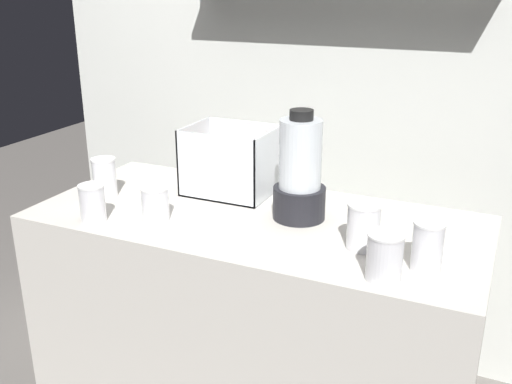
{
  "coord_description": "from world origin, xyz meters",
  "views": [
    {
      "loc": [
        0.7,
        -1.54,
        1.6
      ],
      "look_at": [
        0.0,
        0.0,
        0.98
      ],
      "focal_mm": 41.11,
      "sensor_mm": 36.0,
      "label": 1
    }
  ],
  "objects_px": {
    "juice_cup_pomegranate_far_left": "(105,179)",
    "juice_cup_pomegranate_right": "(363,229)",
    "carrot_display_bin": "(233,172)",
    "juice_cup_mango_far_right": "(384,258)",
    "blender_pitcher": "(300,174)",
    "juice_cup_beet_middle": "(155,206)",
    "juice_cup_beet_rightmost": "(427,249)",
    "juice_cup_pomegranate_left": "(93,205)"
  },
  "relations": [
    {
      "from": "juice_cup_pomegranate_far_left",
      "to": "juice_cup_pomegranate_right",
      "type": "relative_size",
      "value": 1.02
    },
    {
      "from": "carrot_display_bin",
      "to": "juice_cup_mango_far_right",
      "type": "height_order",
      "value": "carrot_display_bin"
    },
    {
      "from": "juice_cup_pomegranate_far_left",
      "to": "juice_cup_mango_far_right",
      "type": "bearing_deg",
      "value": -11.05
    },
    {
      "from": "blender_pitcher",
      "to": "juice_cup_beet_middle",
      "type": "xyz_separation_m",
      "value": [
        -0.39,
        -0.2,
        -0.09
      ]
    },
    {
      "from": "juice_cup_beet_middle",
      "to": "juice_cup_beet_rightmost",
      "type": "xyz_separation_m",
      "value": [
        0.81,
        0.01,
        0.01
      ]
    },
    {
      "from": "carrot_display_bin",
      "to": "juice_cup_beet_middle",
      "type": "bearing_deg",
      "value": -106.87
    },
    {
      "from": "blender_pitcher",
      "to": "juice_cup_pomegranate_right",
      "type": "distance_m",
      "value": 0.28
    },
    {
      "from": "carrot_display_bin",
      "to": "juice_cup_pomegranate_right",
      "type": "bearing_deg",
      "value": -26.03
    },
    {
      "from": "juice_cup_beet_middle",
      "to": "juice_cup_pomegranate_right",
      "type": "bearing_deg",
      "value": 6.46
    },
    {
      "from": "carrot_display_bin",
      "to": "blender_pitcher",
      "type": "distance_m",
      "value": 0.32
    },
    {
      "from": "carrot_display_bin",
      "to": "juice_cup_pomegranate_left",
      "type": "relative_size",
      "value": 2.46
    },
    {
      "from": "juice_cup_pomegranate_left",
      "to": "juice_cup_pomegranate_right",
      "type": "height_order",
      "value": "juice_cup_pomegranate_right"
    },
    {
      "from": "carrot_display_bin",
      "to": "juice_cup_mango_far_right",
      "type": "distance_m",
      "value": 0.74
    },
    {
      "from": "juice_cup_mango_far_right",
      "to": "juice_cup_beet_middle",
      "type": "bearing_deg",
      "value": 173.53
    },
    {
      "from": "juice_cup_pomegranate_right",
      "to": "carrot_display_bin",
      "type": "bearing_deg",
      "value": 153.97
    },
    {
      "from": "carrot_display_bin",
      "to": "juice_cup_pomegranate_far_left",
      "type": "bearing_deg",
      "value": -150.36
    },
    {
      "from": "juice_cup_pomegranate_right",
      "to": "juice_cup_beet_rightmost",
      "type": "xyz_separation_m",
      "value": [
        0.18,
        -0.06,
        0.0
      ]
    },
    {
      "from": "juice_cup_mango_far_right",
      "to": "juice_cup_beet_rightmost",
      "type": "relative_size",
      "value": 0.93
    },
    {
      "from": "juice_cup_mango_far_right",
      "to": "juice_cup_beet_rightmost",
      "type": "bearing_deg",
      "value": 46.58
    },
    {
      "from": "carrot_display_bin",
      "to": "juice_cup_beet_middle",
      "type": "xyz_separation_m",
      "value": [
        -0.1,
        -0.33,
        -0.03
      ]
    },
    {
      "from": "blender_pitcher",
      "to": "juice_cup_mango_far_right",
      "type": "relative_size",
      "value": 2.8
    },
    {
      "from": "carrot_display_bin",
      "to": "juice_cup_pomegranate_left",
      "type": "height_order",
      "value": "carrot_display_bin"
    },
    {
      "from": "carrot_display_bin",
      "to": "juice_cup_pomegranate_far_left",
      "type": "relative_size",
      "value": 2.19
    },
    {
      "from": "carrot_display_bin",
      "to": "juice_cup_pomegranate_left",
      "type": "xyz_separation_m",
      "value": [
        -0.27,
        -0.41,
        -0.02
      ]
    },
    {
      "from": "juice_cup_beet_rightmost",
      "to": "carrot_display_bin",
      "type": "bearing_deg",
      "value": 155.78
    },
    {
      "from": "blender_pitcher",
      "to": "juice_cup_beet_middle",
      "type": "relative_size",
      "value": 3.14
    },
    {
      "from": "juice_cup_pomegranate_left",
      "to": "juice_cup_mango_far_right",
      "type": "relative_size",
      "value": 0.97
    },
    {
      "from": "juice_cup_beet_rightmost",
      "to": "juice_cup_pomegranate_left",
      "type": "bearing_deg",
      "value": -174.48
    },
    {
      "from": "juice_cup_pomegranate_left",
      "to": "juice_cup_beet_rightmost",
      "type": "distance_m",
      "value": 0.98
    },
    {
      "from": "blender_pitcher",
      "to": "juice_cup_beet_middle",
      "type": "distance_m",
      "value": 0.45
    },
    {
      "from": "blender_pitcher",
      "to": "juice_cup_beet_middle",
      "type": "height_order",
      "value": "blender_pitcher"
    },
    {
      "from": "juice_cup_pomegranate_left",
      "to": "juice_cup_mango_far_right",
      "type": "xyz_separation_m",
      "value": [
        0.89,
        0.0,
        0.0
      ]
    },
    {
      "from": "juice_cup_pomegranate_far_left",
      "to": "juice_cup_beet_rightmost",
      "type": "distance_m",
      "value": 1.09
    },
    {
      "from": "blender_pitcher",
      "to": "juice_cup_pomegranate_far_left",
      "type": "relative_size",
      "value": 2.58
    },
    {
      "from": "juice_cup_pomegranate_left",
      "to": "juice_cup_beet_middle",
      "type": "bearing_deg",
      "value": 26.38
    },
    {
      "from": "juice_cup_pomegranate_right",
      "to": "juice_cup_beet_rightmost",
      "type": "relative_size",
      "value": 0.99
    },
    {
      "from": "blender_pitcher",
      "to": "juice_cup_pomegranate_far_left",
      "type": "xyz_separation_m",
      "value": [
        -0.67,
        -0.09,
        -0.08
      ]
    },
    {
      "from": "blender_pitcher",
      "to": "juice_cup_pomegranate_left",
      "type": "xyz_separation_m",
      "value": [
        -0.56,
        -0.29,
        -0.09
      ]
    },
    {
      "from": "carrot_display_bin",
      "to": "juice_cup_pomegranate_far_left",
      "type": "height_order",
      "value": "carrot_display_bin"
    },
    {
      "from": "carrot_display_bin",
      "to": "juice_cup_mango_far_right",
      "type": "relative_size",
      "value": 2.39
    },
    {
      "from": "juice_cup_mango_far_right",
      "to": "juice_cup_beet_rightmost",
      "type": "xyz_separation_m",
      "value": [
        0.09,
        0.09,
        0.0
      ]
    },
    {
      "from": "juice_cup_pomegranate_left",
      "to": "juice_cup_beet_rightmost",
      "type": "bearing_deg",
      "value": 5.52
    }
  ]
}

